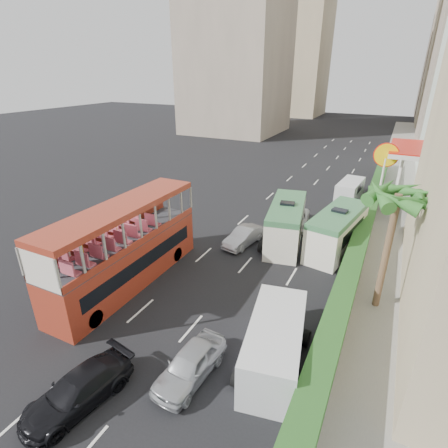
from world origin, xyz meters
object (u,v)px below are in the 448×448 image
Objects in this scene: minibus_near at (286,224)px; panel_van_near at (275,344)px; minibus_far at (337,231)px; car_silver_lane_b at (191,376)px; palm_tree at (386,253)px; double_decker_bus at (126,245)px; panel_van_far at (350,190)px; car_black at (81,402)px; van_asset at (294,226)px; car_silver_lane_a at (244,244)px; shell_station at (423,177)px.

minibus_near is 12.25m from panel_van_near.
panel_van_near is (-0.46, -12.22, -0.38)m from minibus_far.
car_silver_lane_b is 0.62× the size of palm_tree.
double_decker_bus is at bearing -163.84° from palm_tree.
minibus_far reaches higher than panel_van_near.
car_silver_lane_b is 26.42m from panel_van_far.
car_silver_lane_b is 3.86m from panel_van_near.
panel_van_far is (-0.72, 11.81, -0.56)m from minibus_far.
panel_van_near is at bearing -13.00° from double_decker_bus.
minibus_near is (2.99, 17.11, 1.52)m from car_black.
minibus_far reaches higher than panel_van_far.
panel_van_near reaches higher than van_asset.
car_silver_lane_a is 0.87× the size of car_black.
van_asset is 11.68m from palm_tree.
shell_station is (5.90, 25.33, 1.64)m from panel_van_near.
shell_station is (9.22, 10.30, 2.75)m from van_asset.
minibus_near is at bearing -97.68° from panel_van_far.
palm_tree is (9.86, 11.61, 3.38)m from car_black.
palm_tree is at bearing -96.60° from shell_station.
palm_tree reaches higher than minibus_far.
double_decker_bus is 2.77× the size of car_silver_lane_b.
double_decker_bus is 14.61m from van_asset.
minibus_far is at bearing 43.12° from double_decker_bus.
double_decker_bus is at bearing -124.82° from shell_station.
car_silver_lane_a is at bearing 107.05° from car_silver_lane_b.
panel_van_far is at bearing 102.64° from palm_tree.
panel_van_far is (5.54, 13.94, 0.94)m from car_silver_lane_a.
car_black is at bearing -107.46° from van_asset.
shell_station is at bearing 63.50° from car_silver_lane_a.
minibus_near is at bearing 53.89° from double_decker_bus.
car_black is 0.70× the size of palm_tree.
minibus_far reaches higher than van_asset.
palm_tree is (6.64, 8.58, 3.38)m from car_silver_lane_b.
panel_van_far is at bearing 103.40° from minibus_far.
shell_station reaches higher than car_silver_lane_a.
minibus_near is 1.47× the size of panel_van_far.
panel_van_near is (10.10, -2.33, -1.42)m from double_decker_bus.
car_black is at bearing -95.65° from panel_van_far.
double_decker_bus reaches higher than minibus_far.
car_silver_lane_a is at bearing 109.26° from panel_van_near.
minibus_near is at bearing 44.46° from car_silver_lane_a.
van_asset is 4.94m from minibus_far.
panel_van_far is at bearing 79.99° from panel_van_near.
shell_station reaches higher than panel_van_far.
car_black reaches higher than van_asset.
panel_van_far is (9.83, 21.69, -1.59)m from double_decker_bus.
panel_van_far is (2.67, 26.27, 0.94)m from car_silver_lane_b.
car_silver_lane_b is at bearing -90.09° from panel_van_far.
panel_van_far is 0.58× the size of shell_station.
car_silver_lane_a is 0.61× the size of palm_tree.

